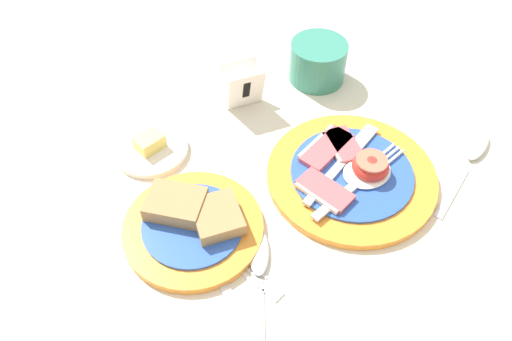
# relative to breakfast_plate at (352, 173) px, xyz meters

# --- Properties ---
(ground_plane) EXTENTS (3.00, 3.00, 0.00)m
(ground_plane) POSITION_rel_breakfast_plate_xyz_m (-0.06, -0.03, -0.01)
(ground_plane) COLOR beige
(breakfast_plate) EXTENTS (0.24, 0.24, 0.04)m
(breakfast_plate) POSITION_rel_breakfast_plate_xyz_m (0.00, 0.00, 0.00)
(breakfast_plate) COLOR orange
(breakfast_plate) RESTS_ON ground_plane
(bread_plate) EXTENTS (0.18, 0.18, 0.04)m
(bread_plate) POSITION_rel_breakfast_plate_xyz_m (-0.23, 0.04, 0.00)
(bread_plate) COLOR orange
(bread_plate) RESTS_ON ground_plane
(sugar_cup) EXTENTS (0.09, 0.09, 0.07)m
(sugar_cup) POSITION_rel_breakfast_plate_xyz_m (0.09, 0.21, 0.03)
(sugar_cup) COLOR #337F6B
(sugar_cup) RESTS_ON ground_plane
(butter_dish) EXTENTS (0.11, 0.11, 0.03)m
(butter_dish) POSITION_rel_breakfast_plate_xyz_m (-0.22, 0.20, -0.00)
(butter_dish) COLOR silver
(butter_dish) RESTS_ON ground_plane
(number_card) EXTENTS (0.07, 0.06, 0.07)m
(number_card) POSITION_rel_breakfast_plate_xyz_m (-0.05, 0.22, 0.03)
(number_card) COLOR white
(number_card) RESTS_ON ground_plane
(teaspoon_by_saucer) EXTENTS (0.18, 0.09, 0.01)m
(teaspoon_by_saucer) POSITION_rel_breakfast_plate_xyz_m (0.17, -0.07, -0.01)
(teaspoon_by_saucer) COLOR silver
(teaspoon_by_saucer) RESTS_ON ground_plane
(teaspoon_near_cup) EXTENTS (0.12, 0.17, 0.01)m
(teaspoon_near_cup) POSITION_rel_breakfast_plate_xyz_m (-0.19, -0.06, -0.01)
(teaspoon_near_cup) COLOR silver
(teaspoon_near_cup) RESTS_ON ground_plane
(fork_on_cloth) EXTENTS (0.06, 0.18, 0.01)m
(fork_on_cloth) POSITION_rel_breakfast_plate_xyz_m (-0.18, -0.12, -0.01)
(fork_on_cloth) COLOR silver
(fork_on_cloth) RESTS_ON ground_plane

